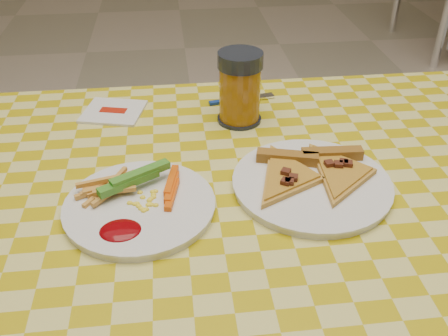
{
  "coord_description": "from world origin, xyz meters",
  "views": [
    {
      "loc": [
        -0.11,
        -0.65,
        1.26
      ],
      "look_at": [
        -0.03,
        0.05,
        0.78
      ],
      "focal_mm": 40.0,
      "sensor_mm": 36.0,
      "label": 1
    }
  ],
  "objects_px": {
    "plate_left": "(140,207)",
    "drink_glass": "(240,89)",
    "table": "(245,226)",
    "plate_right": "(311,185)"
  },
  "relations": [
    {
      "from": "plate_left",
      "to": "drink_glass",
      "type": "distance_m",
      "value": 0.34
    },
    {
      "from": "table",
      "to": "plate_right",
      "type": "bearing_deg",
      "value": 0.59
    },
    {
      "from": "plate_right",
      "to": "drink_glass",
      "type": "distance_m",
      "value": 0.27
    },
    {
      "from": "plate_left",
      "to": "plate_right",
      "type": "height_order",
      "value": "same"
    },
    {
      "from": "table",
      "to": "drink_glass",
      "type": "xyz_separation_m",
      "value": [
        0.02,
        0.25,
        0.15
      ]
    },
    {
      "from": "table",
      "to": "drink_glass",
      "type": "distance_m",
      "value": 0.29
    },
    {
      "from": "table",
      "to": "plate_left",
      "type": "height_order",
      "value": "plate_left"
    },
    {
      "from": "plate_left",
      "to": "drink_glass",
      "type": "height_order",
      "value": "drink_glass"
    },
    {
      "from": "plate_left",
      "to": "plate_right",
      "type": "distance_m",
      "value": 0.29
    },
    {
      "from": "table",
      "to": "plate_right",
      "type": "relative_size",
      "value": 4.88
    }
  ]
}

